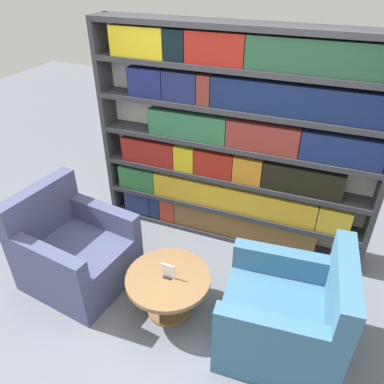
{
  "coord_description": "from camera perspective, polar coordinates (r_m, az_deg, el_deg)",
  "views": [
    {
      "loc": [
        0.86,
        -1.78,
        2.67
      ],
      "look_at": [
        -0.15,
        0.74,
        0.92
      ],
      "focal_mm": 35.0,
      "sensor_mm": 36.0,
      "label": 1
    }
  ],
  "objects": [
    {
      "name": "armchair_left",
      "position": [
        3.68,
        -17.49,
        -8.79
      ],
      "size": [
        0.98,
        0.92,
        0.92
      ],
      "rotation": [
        0.0,
        0.0,
        1.44
      ],
      "color": "#42476B",
      "rests_on": "ground_plane"
    },
    {
      "name": "table_sign",
      "position": [
        3.14,
        -3.7,
        -12.04
      ],
      "size": [
        0.12,
        0.06,
        0.14
      ],
      "color": "black",
      "rests_on": "coffee_table"
    },
    {
      "name": "coffee_table",
      "position": [
        3.26,
        -3.59,
        -14.15
      ],
      "size": [
        0.71,
        0.71,
        0.4
      ],
      "color": "brown",
      "rests_on": "ground_plane"
    },
    {
      "name": "ground_plane",
      "position": [
        3.32,
        -2.56,
        -20.7
      ],
      "size": [
        14.0,
        14.0,
        0.0
      ],
      "primitive_type": "plane",
      "color": "slate"
    },
    {
      "name": "armchair_right",
      "position": [
        3.1,
        14.12,
        -18.03
      ],
      "size": [
        0.96,
        0.89,
        0.92
      ],
      "rotation": [
        0.0,
        0.0,
        -1.48
      ],
      "color": "#386684",
      "rests_on": "ground_plane"
    },
    {
      "name": "bookshelf",
      "position": [
        3.68,
        6.37,
        7.11
      ],
      "size": [
        2.78,
        0.3,
        2.19
      ],
      "color": "silver",
      "rests_on": "ground_plane"
    }
  ]
}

